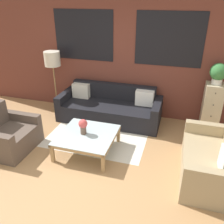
% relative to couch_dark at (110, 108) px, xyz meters
% --- Properties ---
extents(ground_plane, '(16.00, 16.00, 0.00)m').
position_rel_couch_dark_xyz_m(ground_plane, '(0.20, -1.95, -0.28)').
color(ground_plane, '#AD7F51').
extents(wall_back_brick, '(8.40, 0.09, 2.80)m').
position_rel_couch_dark_xyz_m(wall_back_brick, '(0.20, 0.49, 1.13)').
color(wall_back_brick, brown).
rests_on(wall_back_brick, ground_plane).
extents(rug, '(1.99, 1.49, 0.00)m').
position_rel_couch_dark_xyz_m(rug, '(-0.02, -0.74, -0.27)').
color(rug, silver).
rests_on(rug, ground_plane).
extents(couch_dark, '(2.31, 0.88, 0.78)m').
position_rel_couch_dark_xyz_m(couch_dark, '(0.00, 0.00, 0.00)').
color(couch_dark, black).
rests_on(couch_dark, ground_plane).
extents(settee_vintage, '(0.80, 1.43, 0.92)m').
position_rel_couch_dark_xyz_m(settee_vintage, '(2.12, -1.43, 0.04)').
color(settee_vintage, tan).
rests_on(settee_vintage, ground_plane).
extents(armchair_corner, '(0.80, 0.94, 0.84)m').
position_rel_couch_dark_xyz_m(armchair_corner, '(-1.46, -1.67, 0.00)').
color(armchair_corner, brown).
rests_on(armchair_corner, ground_plane).
extents(coffee_table, '(1.00, 1.00, 0.36)m').
position_rel_couch_dark_xyz_m(coffee_table, '(-0.02, -1.33, 0.04)').
color(coffee_table, silver).
rests_on(coffee_table, ground_plane).
extents(floor_lamp, '(0.36, 0.36, 1.48)m').
position_rel_couch_dark_xyz_m(floor_lamp, '(-1.39, 0.06, 0.98)').
color(floor_lamp, olive).
rests_on(floor_lamp, ground_plane).
extents(drawer_cabinet, '(0.37, 0.39, 1.02)m').
position_rel_couch_dark_xyz_m(drawer_cabinet, '(2.17, 0.22, 0.23)').
color(drawer_cabinet, '#C6B793').
rests_on(drawer_cabinet, ground_plane).
extents(potted_plant, '(0.34, 0.34, 0.42)m').
position_rel_couch_dark_xyz_m(potted_plant, '(2.17, 0.22, 0.98)').
color(potted_plant, silver).
rests_on(potted_plant, drawer_cabinet).
extents(flower_vase, '(0.16, 0.16, 0.29)m').
position_rel_couch_dark_xyz_m(flower_vase, '(-0.09, -1.33, 0.26)').
color(flower_vase, brown).
rests_on(flower_vase, coffee_table).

